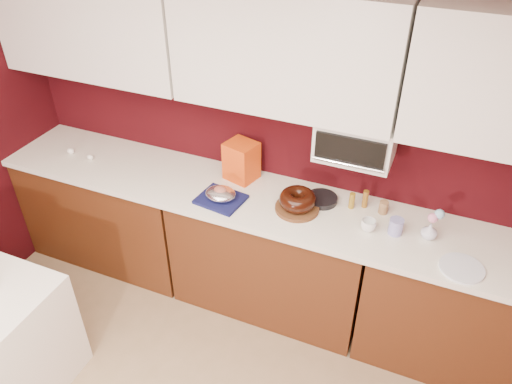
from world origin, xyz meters
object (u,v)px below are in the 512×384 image
at_px(toaster_oven, 356,139).
at_px(flower_vase, 430,230).
at_px(bundt_cake, 298,199).
at_px(foil_ham_nest, 221,194).
at_px(coffee_mug, 368,224).
at_px(blue_jar, 396,227).
at_px(pandoro_box, 241,161).

xyz_separation_m(toaster_oven, flower_vase, (0.52, -0.14, -0.42)).
relative_size(toaster_oven, bundt_cake, 1.94).
bearing_deg(foil_ham_nest, toaster_oven, 20.57).
distance_m(toaster_oven, coffee_mug, 0.51).
bearing_deg(bundt_cake, coffee_mug, -3.10).
relative_size(foil_ham_nest, flower_vase, 1.78).
relative_size(coffee_mug, blue_jar, 0.88).
distance_m(toaster_oven, pandoro_box, 0.82).
relative_size(toaster_oven, foil_ham_nest, 2.24).
bearing_deg(coffee_mug, pandoro_box, 166.45).
height_order(coffee_mug, blue_jar, blue_jar).
xyz_separation_m(toaster_oven, blue_jar, (0.33, -0.18, -0.42)).
bearing_deg(foil_ham_nest, flower_vase, 6.38).
bearing_deg(bundt_cake, toaster_oven, 33.64).
distance_m(foil_ham_nest, pandoro_box, 0.31).
xyz_separation_m(bundt_cake, foil_ham_nest, (-0.49, -0.10, -0.03)).
relative_size(coffee_mug, flower_vase, 0.78).
bearing_deg(toaster_oven, foil_ham_nest, -159.43).
bearing_deg(blue_jar, pandoro_box, 170.03).
bearing_deg(blue_jar, toaster_oven, 151.75).
relative_size(toaster_oven, pandoro_box, 1.67).
height_order(toaster_oven, bundt_cake, toaster_oven).
bearing_deg(blue_jar, bundt_cake, -179.19).
bearing_deg(toaster_oven, bundt_cake, -146.36).
bearing_deg(bundt_cake, blue_jar, 0.81).
xyz_separation_m(toaster_oven, pandoro_box, (-0.75, 0.01, -0.34)).
height_order(blue_jar, flower_vase, flower_vase).
relative_size(toaster_oven, coffee_mug, 5.09).
height_order(foil_ham_nest, flower_vase, flower_vase).
relative_size(toaster_oven, flower_vase, 3.99).
relative_size(toaster_oven, blue_jar, 4.47).
bearing_deg(foil_ham_nest, blue_jar, 5.72).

